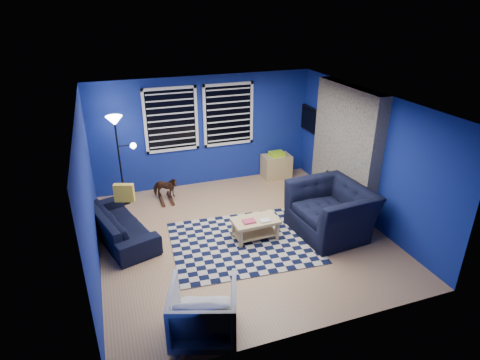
{
  "coord_description": "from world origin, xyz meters",
  "views": [
    {
      "loc": [
        -2.12,
        -5.94,
        4.0
      ],
      "look_at": [
        0.07,
        0.3,
        0.99
      ],
      "focal_mm": 30.0,
      "sensor_mm": 36.0,
      "label": 1
    }
  ],
  "objects_px": {
    "tv": "(313,121)",
    "cabinet": "(276,166)",
    "rocking_horse": "(165,188)",
    "coffee_table": "(255,225)",
    "sofa": "(120,224)",
    "armchair_bent": "(204,311)",
    "floor_lamp": "(117,133)",
    "armchair_big": "(331,210)"
  },
  "relations": [
    {
      "from": "armchair_big",
      "to": "tv",
      "type": "bearing_deg",
      "value": 155.61
    },
    {
      "from": "sofa",
      "to": "coffee_table",
      "type": "distance_m",
      "value": 2.44
    },
    {
      "from": "floor_lamp",
      "to": "armchair_big",
      "type": "bearing_deg",
      "value": -35.21
    },
    {
      "from": "rocking_horse",
      "to": "cabinet",
      "type": "bearing_deg",
      "value": -59.37
    },
    {
      "from": "sofa",
      "to": "armchair_big",
      "type": "xyz_separation_m",
      "value": [
        3.68,
        -1.08,
        0.17
      ]
    },
    {
      "from": "tv",
      "to": "armchair_bent",
      "type": "xyz_separation_m",
      "value": [
        -3.7,
        -4.1,
        -1.01
      ]
    },
    {
      "from": "armchair_bent",
      "to": "coffee_table",
      "type": "distance_m",
      "value": 2.41
    },
    {
      "from": "tv",
      "to": "sofa",
      "type": "relative_size",
      "value": 0.53
    },
    {
      "from": "coffee_table",
      "to": "tv",
      "type": "bearing_deg",
      "value": 44.02
    },
    {
      "from": "armchair_big",
      "to": "floor_lamp",
      "type": "bearing_deg",
      "value": -129.92
    },
    {
      "from": "tv",
      "to": "armchair_big",
      "type": "height_order",
      "value": "tv"
    },
    {
      "from": "tv",
      "to": "cabinet",
      "type": "xyz_separation_m",
      "value": [
        -0.77,
        0.23,
        -1.11
      ]
    },
    {
      "from": "coffee_table",
      "to": "floor_lamp",
      "type": "relative_size",
      "value": 0.44
    },
    {
      "from": "armchair_big",
      "to": "coffee_table",
      "type": "bearing_deg",
      "value": -104.41
    },
    {
      "from": "armchair_bent",
      "to": "coffee_table",
      "type": "height_order",
      "value": "armchair_bent"
    },
    {
      "from": "sofa",
      "to": "floor_lamp",
      "type": "bearing_deg",
      "value": -24.87
    },
    {
      "from": "tv",
      "to": "coffee_table",
      "type": "bearing_deg",
      "value": -135.98
    },
    {
      "from": "coffee_table",
      "to": "cabinet",
      "type": "relative_size",
      "value": 1.25
    },
    {
      "from": "cabinet",
      "to": "coffee_table",
      "type": "bearing_deg",
      "value": -121.03
    },
    {
      "from": "cabinet",
      "to": "armchair_big",
      "type": "bearing_deg",
      "value": -91.4
    },
    {
      "from": "sofa",
      "to": "cabinet",
      "type": "xyz_separation_m",
      "value": [
        3.78,
        1.57,
        0.01
      ]
    },
    {
      "from": "armchair_big",
      "to": "rocking_horse",
      "type": "height_order",
      "value": "armchair_big"
    },
    {
      "from": "rocking_horse",
      "to": "floor_lamp",
      "type": "xyz_separation_m",
      "value": [
        -0.83,
        0.18,
        1.25
      ]
    },
    {
      "from": "cabinet",
      "to": "rocking_horse",
      "type": "bearing_deg",
      "value": -171.85
    },
    {
      "from": "armchair_big",
      "to": "rocking_horse",
      "type": "xyz_separation_m",
      "value": [
        -2.66,
        2.28,
        -0.15
      ]
    },
    {
      "from": "coffee_table",
      "to": "cabinet",
      "type": "xyz_separation_m",
      "value": [
        1.48,
        2.41,
        0.0
      ]
    },
    {
      "from": "sofa",
      "to": "cabinet",
      "type": "distance_m",
      "value": 4.09
    },
    {
      "from": "armchair_big",
      "to": "cabinet",
      "type": "bearing_deg",
      "value": 173.27
    },
    {
      "from": "armchair_big",
      "to": "coffee_table",
      "type": "xyz_separation_m",
      "value": [
        -1.39,
        0.24,
        -0.16
      ]
    },
    {
      "from": "coffee_table",
      "to": "cabinet",
      "type": "bearing_deg",
      "value": 58.35
    },
    {
      "from": "rocking_horse",
      "to": "coffee_table",
      "type": "distance_m",
      "value": 2.41
    },
    {
      "from": "floor_lamp",
      "to": "cabinet",
      "type": "bearing_deg",
      "value": 2.89
    },
    {
      "from": "tv",
      "to": "floor_lamp",
      "type": "relative_size",
      "value": 0.53
    },
    {
      "from": "tv",
      "to": "sofa",
      "type": "bearing_deg",
      "value": -163.59
    },
    {
      "from": "tv",
      "to": "rocking_horse",
      "type": "relative_size",
      "value": 1.81
    },
    {
      "from": "sofa",
      "to": "tv",
      "type": "bearing_deg",
      "value": -90.51
    },
    {
      "from": "sofa",
      "to": "floor_lamp",
      "type": "height_order",
      "value": "floor_lamp"
    },
    {
      "from": "armchair_bent",
      "to": "cabinet",
      "type": "relative_size",
      "value": 1.27
    },
    {
      "from": "armchair_big",
      "to": "rocking_horse",
      "type": "relative_size",
      "value": 2.52
    },
    {
      "from": "coffee_table",
      "to": "sofa",
      "type": "bearing_deg",
      "value": 159.89
    },
    {
      "from": "rocking_horse",
      "to": "coffee_table",
      "type": "relative_size",
      "value": 0.66
    },
    {
      "from": "armchair_bent",
      "to": "rocking_horse",
      "type": "xyz_separation_m",
      "value": [
        0.18,
        3.96,
        -0.09
      ]
    }
  ]
}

